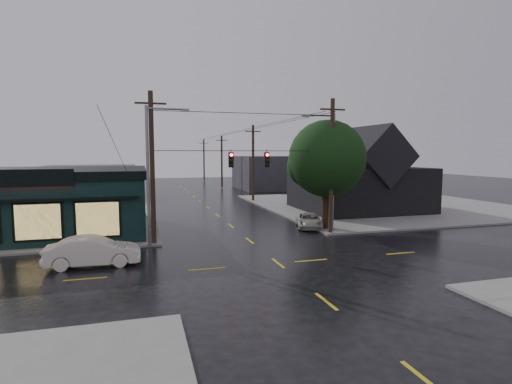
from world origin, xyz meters
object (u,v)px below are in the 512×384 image
object	(u,v)px
corner_tree	(327,159)
utility_pole_nw	(154,245)
sedan_cream	(93,251)
utility_pole_ne	(330,234)
suv_silver	(309,221)

from	to	relation	value
corner_tree	utility_pole_nw	bearing A→B (deg)	-172.54
utility_pole_nw	sedan_cream	distance (m)	5.41
utility_pole_nw	utility_pole_ne	xyz separation A→B (m)	(13.00, 0.00, 0.00)
corner_tree	sedan_cream	world-z (taller)	corner_tree
corner_tree	utility_pole_nw	size ratio (longest dim) A/B	0.85
utility_pole_nw	suv_silver	world-z (taller)	utility_pole_nw
utility_pole_nw	sedan_cream	world-z (taller)	utility_pole_nw
corner_tree	suv_silver	world-z (taller)	corner_tree
corner_tree	sedan_cream	xyz separation A→B (m)	(-16.85, -5.93, -4.87)
sedan_cream	suv_silver	size ratio (longest dim) A/B	1.16
utility_pole_nw	utility_pole_ne	world-z (taller)	same
corner_tree	utility_pole_ne	distance (m)	5.97
utility_pole_nw	suv_silver	xyz separation A→B (m)	(12.50, 2.87, 0.59)
utility_pole_nw	suv_silver	size ratio (longest dim) A/B	2.38
sedan_cream	suv_silver	world-z (taller)	sedan_cream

